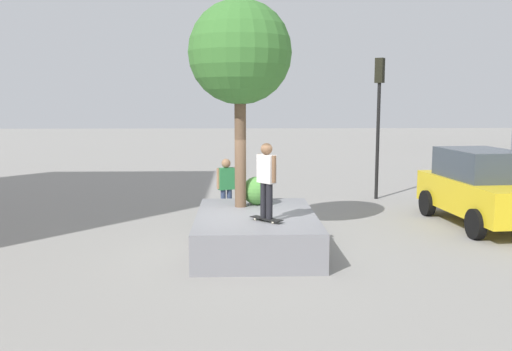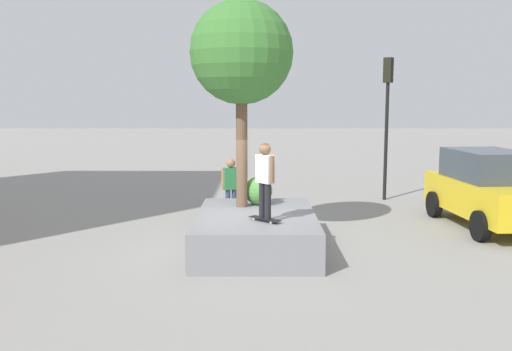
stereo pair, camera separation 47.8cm
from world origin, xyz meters
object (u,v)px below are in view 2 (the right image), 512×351
object	(u,v)px
planter_ledge	(256,231)
traffic_light_median	(387,105)
skateboard	(265,219)
taxi_cab	(489,189)
pedestrian_crossing	(231,183)
skateboarder	(265,175)
plaza_tree	(241,54)

from	to	relation	value
planter_ledge	traffic_light_median	size ratio (longest dim) A/B	0.84
skateboard	traffic_light_median	world-z (taller)	traffic_light_median
taxi_cab	pedestrian_crossing	bearing A→B (deg)	-100.41
skateboarder	traffic_light_median	distance (m)	8.68
skateboard	skateboarder	xyz separation A→B (m)	(-0.00, -0.00, 0.96)
pedestrian_crossing	skateboard	bearing A→B (deg)	12.25
planter_ledge	traffic_light_median	bearing A→B (deg)	145.62
plaza_tree	skateboard	size ratio (longest dim) A/B	6.93
planter_ledge	traffic_light_median	xyz separation A→B (m)	(-6.57, 4.50, 2.91)
planter_ledge	plaza_tree	xyz separation A→B (m)	(-0.90, -0.35, 4.15)
taxi_cab	pedestrian_crossing	size ratio (longest dim) A/B	2.66
plaza_tree	skateboarder	size ratio (longest dim) A/B	3.06
pedestrian_crossing	traffic_light_median	bearing A→B (deg)	119.09
skateboarder	traffic_light_median	size ratio (longest dim) A/B	0.33
traffic_light_median	skateboarder	bearing A→B (deg)	-30.17
skateboarder	traffic_light_median	bearing A→B (deg)	149.83
skateboard	skateboarder	size ratio (longest dim) A/B	0.44
traffic_light_median	pedestrian_crossing	bearing A→B (deg)	-60.91
planter_ledge	pedestrian_crossing	xyz separation A→B (m)	(-3.64, -0.77, 0.59)
skateboarder	taxi_cab	xyz separation A→B (m)	(-3.15, 6.16, -0.78)
plaza_tree	pedestrian_crossing	size ratio (longest dim) A/B	2.86
planter_ledge	plaza_tree	bearing A→B (deg)	-158.41
plaza_tree	traffic_light_median	world-z (taller)	plaza_tree
skateboard	taxi_cab	bearing A→B (deg)	117.10
skateboard	skateboarder	world-z (taller)	skateboarder
plaza_tree	pedestrian_crossing	world-z (taller)	plaza_tree
planter_ledge	pedestrian_crossing	size ratio (longest dim) A/B	2.35
taxi_cab	planter_ledge	bearing A→B (deg)	-69.85
plaza_tree	skateboard	xyz separation A→B (m)	(1.72, 0.55, -3.67)
skateboard	skateboarder	distance (m)	0.96
skateboarder	pedestrian_crossing	world-z (taller)	skateboarder
skateboard	skateboarder	bearing A→B (deg)	-143.13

